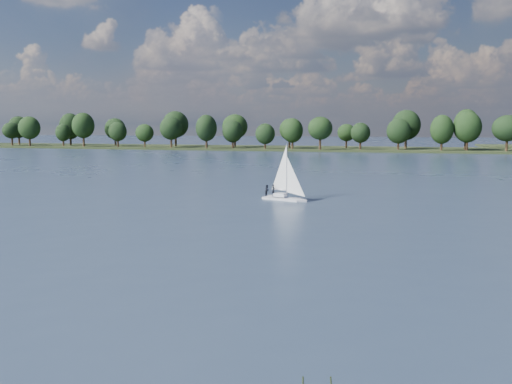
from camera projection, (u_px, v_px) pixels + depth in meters
ground at (326, 173)px, 124.10m from camera, size 700.00×700.00×0.00m
far_shore at (362, 150)px, 231.73m from camera, size 660.00×40.00×1.50m
sailboat at (283, 184)px, 79.41m from camera, size 6.47×3.90×8.25m
treeline at (335, 130)px, 229.69m from camera, size 563.23×74.26×18.28m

